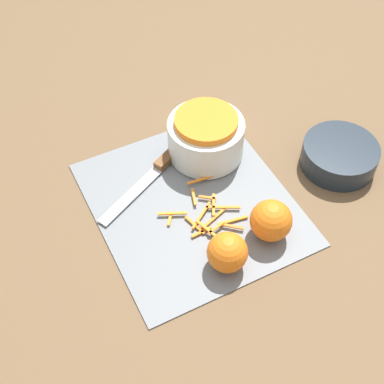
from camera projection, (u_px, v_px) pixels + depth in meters
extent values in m
plane|color=brown|center=(192.00, 204.00, 1.02)|extent=(4.00, 4.00, 0.00)
cube|color=slate|center=(192.00, 203.00, 1.01)|extent=(0.40, 0.36, 0.01)
cylinder|color=silver|center=(206.00, 138.00, 1.06)|extent=(0.15, 0.15, 0.08)
cylinder|color=orange|center=(206.00, 122.00, 1.03)|extent=(0.12, 0.12, 0.02)
cylinder|color=#1E2833|center=(339.00, 156.00, 1.06)|extent=(0.15, 0.15, 0.05)
cube|color=brown|center=(171.00, 155.00, 1.08)|extent=(0.06, 0.09, 0.02)
cube|color=#B2B2B7|center=(131.00, 196.00, 1.02)|extent=(0.09, 0.16, 0.00)
sphere|color=orange|center=(271.00, 220.00, 0.94)|extent=(0.08, 0.08, 0.08)
sphere|color=orange|center=(227.00, 252.00, 0.90)|extent=(0.07, 0.07, 0.07)
cube|color=orange|center=(170.00, 219.00, 0.98)|extent=(0.03, 0.02, 0.00)
cube|color=orange|center=(216.00, 228.00, 0.96)|extent=(0.01, 0.04, 0.00)
cube|color=orange|center=(201.00, 215.00, 0.99)|extent=(0.04, 0.06, 0.00)
cube|color=orange|center=(233.00, 220.00, 0.98)|extent=(0.01, 0.06, 0.00)
cube|color=orange|center=(172.00, 213.00, 0.99)|extent=(0.03, 0.05, 0.00)
cube|color=orange|center=(205.00, 178.00, 1.04)|extent=(0.01, 0.08, 0.00)
cube|color=orange|center=(214.00, 205.00, 1.00)|extent=(0.05, 0.03, 0.00)
cube|color=orange|center=(195.00, 225.00, 0.98)|extent=(0.05, 0.02, 0.00)
cube|color=orange|center=(213.00, 219.00, 0.99)|extent=(0.03, 0.06, 0.00)
cube|color=orange|center=(233.00, 226.00, 0.97)|extent=(0.03, 0.03, 0.00)
cube|color=orange|center=(194.00, 197.00, 1.01)|extent=(0.04, 0.02, 0.00)
cube|color=orange|center=(207.00, 229.00, 0.96)|extent=(0.05, 0.02, 0.00)
cube|color=orange|center=(207.00, 198.00, 1.01)|extent=(0.02, 0.03, 0.00)
cube|color=orange|center=(201.00, 232.00, 0.97)|extent=(0.01, 0.04, 0.00)
cube|color=orange|center=(223.00, 207.00, 1.00)|extent=(0.03, 0.06, 0.00)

